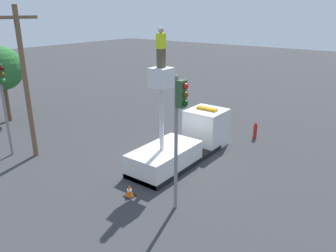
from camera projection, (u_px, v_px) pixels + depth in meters
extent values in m
plane|color=#38383A|center=(177.00, 162.00, 17.44)|extent=(120.00, 120.00, 0.00)
cube|color=black|center=(177.00, 160.00, 17.40)|extent=(5.95, 2.11, 0.24)
cube|color=silver|center=(165.00, 159.00, 16.46)|extent=(3.88, 2.05, 1.18)
cube|color=silver|center=(206.00, 128.00, 19.31)|extent=(2.08, 2.05, 2.20)
cube|color=black|center=(215.00, 116.00, 19.95)|extent=(0.03, 1.74, 0.88)
cube|color=orange|center=(207.00, 109.00, 18.92)|extent=(0.36, 1.23, 0.14)
cylinder|color=silver|center=(162.00, 118.00, 15.56)|extent=(0.22, 0.22, 3.21)
cube|color=silver|center=(161.00, 78.00, 14.91)|extent=(0.91, 0.91, 0.90)
cube|color=brown|center=(161.00, 58.00, 14.62)|extent=(0.34, 0.26, 0.84)
cube|color=#D1E519|center=(161.00, 41.00, 14.37)|extent=(0.40, 0.26, 0.66)
sphere|color=tan|center=(161.00, 31.00, 14.22)|extent=(0.23, 0.23, 0.23)
cylinder|color=white|center=(161.00, 28.00, 14.19)|extent=(0.26, 0.26, 0.09)
cylinder|color=gray|center=(176.00, 146.00, 12.55)|extent=(0.14, 0.14, 5.45)
cube|color=#2D512D|center=(181.00, 94.00, 11.74)|extent=(0.34, 0.28, 1.00)
sphere|color=red|center=(186.00, 86.00, 11.53)|extent=(0.22, 0.22, 0.22)
sphere|color=#503C07|center=(185.00, 95.00, 11.63)|extent=(0.22, 0.22, 0.22)
sphere|color=#083710|center=(185.00, 103.00, 11.74)|extent=(0.22, 0.22, 0.22)
cylinder|color=gray|center=(5.00, 110.00, 17.53)|extent=(0.14, 0.14, 5.21)
cube|color=#2D512D|center=(1.00, 74.00, 16.76)|extent=(0.34, 0.28, 1.00)
sphere|color=#490707|center=(2.00, 68.00, 16.55)|extent=(0.22, 0.22, 0.22)
sphere|color=#503C07|center=(3.00, 74.00, 16.65)|extent=(0.22, 0.22, 0.22)
sphere|color=green|center=(4.00, 81.00, 16.76)|extent=(0.22, 0.22, 0.22)
cylinder|color=#B2231E|center=(255.00, 132.00, 20.63)|extent=(0.23, 0.23, 0.86)
sphere|color=#B2231E|center=(256.00, 124.00, 20.47)|extent=(0.20, 0.20, 0.20)
cylinder|color=#B2231E|center=(254.00, 131.00, 20.47)|extent=(0.12, 0.09, 0.09)
cylinder|color=#B2231E|center=(256.00, 130.00, 20.73)|extent=(0.12, 0.09, 0.09)
cube|color=black|center=(130.00, 196.00, 14.24)|extent=(0.43, 0.43, 0.03)
cone|color=orange|center=(129.00, 191.00, 14.15)|extent=(0.36, 0.36, 0.55)
cylinder|color=white|center=(129.00, 190.00, 14.14)|extent=(0.19, 0.19, 0.08)
cylinder|color=brown|center=(7.00, 102.00, 23.58)|extent=(0.36, 0.36, 2.78)
sphere|color=#286B2D|center=(1.00, 68.00, 22.76)|extent=(3.05, 3.05, 3.05)
cylinder|color=brown|center=(26.00, 85.00, 16.97)|extent=(0.26, 0.26, 7.92)
cube|color=brown|center=(16.00, 17.00, 15.86)|extent=(2.20, 0.16, 0.16)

